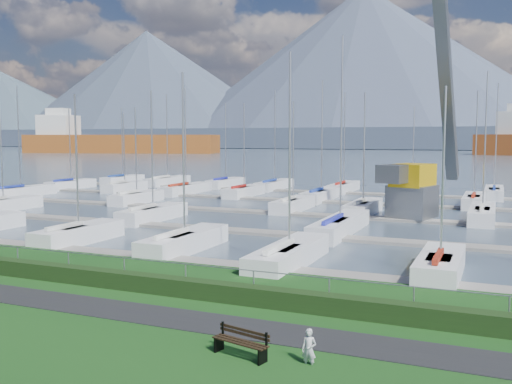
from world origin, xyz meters
The scene contains 12 objects.
path centered at (0.00, -3.00, 0.01)m, with size 160.00×2.00×0.04m, color black.
water centered at (0.00, 260.00, -0.40)m, with size 800.00×540.00×0.20m, color #445364.
hedge centered at (0.00, -0.40, 0.35)m, with size 80.00×0.70×0.70m, color black.
fence centered at (0.00, 0.00, 1.20)m, with size 0.04×0.04×80.00m, color gray.
foothill centered at (0.00, 330.00, 6.00)m, with size 900.00×80.00×12.00m, color #434E62.
mountains centered at (7.35, 404.62, 46.68)m, with size 1190.00×360.00×115.00m.
docks centered at (0.00, 26.00, -0.22)m, with size 90.00×41.60×0.25m.
bench_right centered at (6.87, -5.26, 0.42)m, with size 1.85×0.83×0.85m.
person centered at (8.85, -5.04, 0.58)m, with size 0.42×0.28×1.16m, color #BABBC1.
crane centered at (7.70, 28.24, 5.33)m, with size 5.41×13.47×22.35m.
cargo_ship_west centered at (-140.44, 183.39, 3.72)m, with size 84.61×37.54×21.50m.
sailboat_fleet centered at (-2.56, 29.77, 5.49)m, with size 74.61×50.14×13.67m.
Camera 1 is at (13.49, -19.73, 6.30)m, focal length 40.00 mm.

